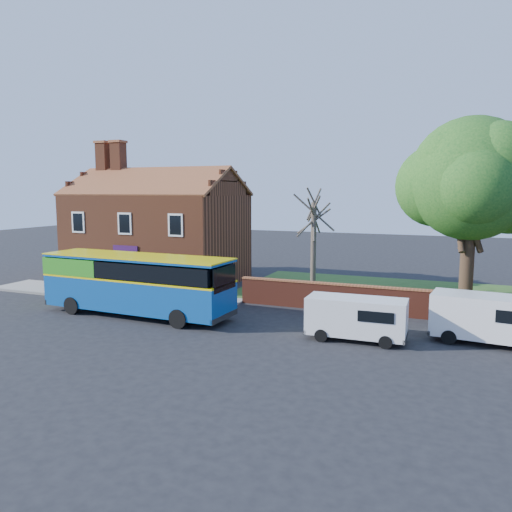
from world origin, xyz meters
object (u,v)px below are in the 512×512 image
at_px(bus, 132,281).
at_px(large_tree, 473,183).
at_px(van_far, 491,317).
at_px(van_near, 357,317).

bearing_deg(bus, large_tree, 32.22).
bearing_deg(van_far, van_near, -157.87).
relative_size(van_near, van_far, 0.87).
relative_size(bus, van_near, 2.45).
bearing_deg(van_near, large_tree, 62.97).
bearing_deg(van_near, van_far, 15.05).
height_order(van_near, large_tree, large_tree).
bearing_deg(large_tree, van_near, -115.75).
distance_m(van_far, large_tree, 10.28).
distance_m(van_near, van_far, 5.90).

